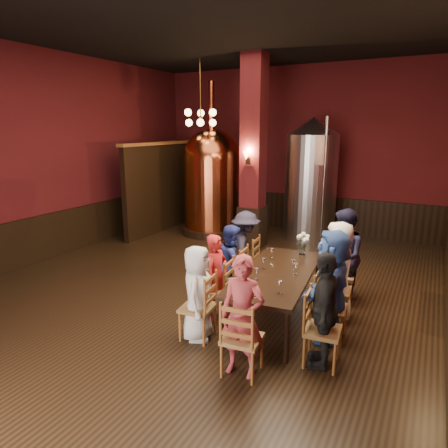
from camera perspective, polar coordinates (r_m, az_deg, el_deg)
The scene contains 37 objects.
room at distance 6.95m, azimuth -2.95°, elevation 8.51°, with size 10.00×10.02×4.50m.
wainscot_back at distance 11.70m, azimuth 9.70°, elevation 1.80°, with size 7.90×0.08×1.00m, color black.
wainscot_left at distance 9.86m, azimuth -22.99°, elevation -1.35°, with size 0.08×9.90×1.00m, color black.
column at distance 9.57m, azimuth 4.22°, elevation 9.92°, with size 0.58×0.58×4.50m, color #4A1012.
partition at distance 11.48m, azimuth -8.45°, elevation 5.16°, with size 0.22×3.50×2.40m, color black.
pendant_cluster at distance 10.33m, azimuth -3.35°, elevation 14.92°, with size 0.90×0.90×1.70m, color #A57226, non-canonical shape.
sconce_column at distance 9.30m, azimuth 3.46°, elevation 9.51°, with size 0.20×0.20×0.36m, color black, non-canonical shape.
dining_table at distance 6.14m, azimuth 7.55°, elevation -7.32°, with size 1.24×2.49×0.75m.
chair_0 at distance 5.63m, azimuth -3.80°, elevation -11.76°, with size 0.46×0.46×0.92m, color brown, non-canonical shape.
person_0 at distance 5.54m, azimuth -3.83°, elevation -9.80°, with size 0.65×0.43×1.34m, color silver.
chair_1 at distance 6.18m, azimuth -1.05°, elevation -9.30°, with size 0.46×0.46×0.92m, color brown, non-canonical shape.
person_1 at distance 6.11m, azimuth -1.06°, elevation -7.56°, with size 0.48×0.32×1.32m, color #A71C1D.
chair_2 at distance 6.75m, azimuth 1.18°, elevation -7.27°, with size 0.46×0.46×0.92m, color brown, non-canonical shape.
person_2 at distance 6.68m, azimuth 1.19°, elevation -5.66°, with size 0.64×0.32×1.32m, color navy.
chair_3 at distance 7.34m, azimuth 3.06°, elevation -5.53°, with size 0.46×0.46×0.92m, color brown, non-canonical shape.
person_3 at distance 7.26m, azimuth 3.09°, elevation -3.67°, with size 0.92×0.53×1.42m, color #201D2C.
chair_4 at distance 5.19m, azimuth 13.93°, elevation -14.50°, with size 0.46×0.46×0.92m, color brown, non-canonical shape.
person_4 at distance 5.07m, azimuth 14.10°, elevation -11.80°, with size 0.86×0.36×1.46m, color black.
chair_5 at distance 5.79m, azimuth 14.94°, elevation -11.49°, with size 0.46×0.46×0.92m, color brown, non-canonical shape.
person_5 at distance 5.66m, azimuth 15.15°, elevation -8.47°, with size 1.46×0.47×1.58m, color #304F92.
chair_6 at distance 6.39m, azimuth 15.74°, elevation -9.07°, with size 0.46×0.46×0.92m, color brown, non-canonical shape.
person_6 at distance 6.28m, azimuth 15.92°, elevation -6.49°, with size 0.75×0.49×1.53m, color beige.
chair_7 at distance 7.01m, azimuth 16.40°, elevation -7.05°, with size 0.46×0.46×0.92m, color brown, non-canonical shape.
person_7 at distance 6.90m, azimuth 16.59°, elevation -4.43°, with size 0.77×0.38×1.59m, color black.
chair_8 at distance 4.89m, azimuth 2.61°, elevation -15.96°, with size 0.46×0.46×0.92m, color brown, non-canonical shape.
person_8 at distance 4.76m, azimuth 2.65°, elevation -13.07°, with size 0.54×0.35×1.47m, color #9D3439.
copper_kettle at distance 10.89m, azimuth -1.70°, elevation 6.26°, with size 1.99×1.99×4.02m.
steel_vessel at distance 10.46m, azimuth 12.35°, elevation 6.17°, with size 1.57×1.57×3.12m.
rose_vase at distance 6.93m, azimuth 11.20°, elevation -2.27°, with size 0.23×0.23×0.38m.
wine_glass_0 at distance 6.69m, azimuth 6.83°, elevation -4.17°, with size 0.07×0.07×0.17m, color white, non-canonical shape.
wine_glass_1 at distance 5.81m, azimuth 3.49°, elevation -6.92°, with size 0.07×0.07×0.17m, color white, non-canonical shape.
wine_glass_2 at distance 6.03m, azimuth 10.21°, elevation -6.32°, with size 0.07×0.07×0.17m, color white, non-canonical shape.
wine_glass_3 at distance 6.19m, azimuth 9.82°, elevation -5.76°, with size 0.07×0.07×0.17m, color white, non-canonical shape.
wine_glass_4 at distance 5.35m, azimuth 7.97°, elevation -8.89°, with size 0.07×0.07×0.17m, color white, non-canonical shape.
wine_glass_5 at distance 5.75m, azimuth 4.64°, elevation -7.13°, with size 0.07×0.07×0.17m, color white, non-canonical shape.
wine_glass_6 at distance 5.20m, azimuth 4.45°, elevation -9.48°, with size 0.07×0.07×0.17m, color white, non-canonical shape.
wine_glass_7 at distance 6.19m, azimuth 5.65°, elevation -5.64°, with size 0.07×0.07×0.17m, color white, non-canonical shape.
Camera 1 is at (3.55, -5.94, 2.88)m, focal length 32.00 mm.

